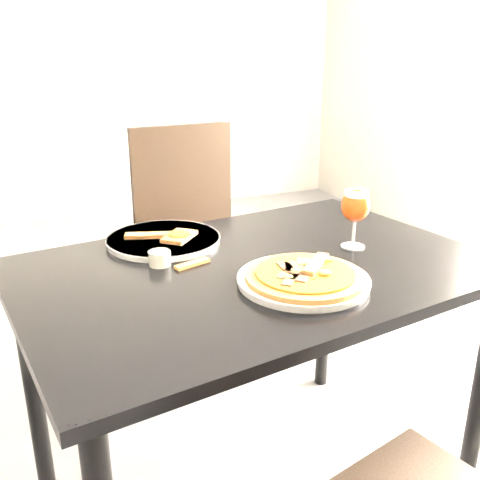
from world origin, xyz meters
name	(u,v)px	position (x,y,z in m)	size (l,w,h in m)	color
ground	(134,478)	(0.00, 0.00, 0.00)	(6.00, 6.00, 0.00)	#5B5B5D
dining_table	(256,296)	(0.33, -0.20, 0.66)	(1.30, 0.95, 0.75)	black
chair_far	(197,238)	(0.44, 0.61, 0.55)	(0.49, 0.49, 0.99)	black
plate_main	(303,280)	(0.38, -0.35, 0.76)	(0.31, 0.31, 0.02)	white
pizza	(305,275)	(0.38, -0.36, 0.78)	(0.28, 0.28, 0.03)	#9A6125
plate_second	(164,240)	(0.15, 0.06, 0.76)	(0.32, 0.32, 0.02)	white
crust_scraps	(169,236)	(0.17, 0.05, 0.77)	(0.21, 0.15, 0.02)	#9A6125
loose_crust	(192,264)	(0.17, -0.14, 0.75)	(0.10, 0.02, 0.01)	#9A6125
sauce_cup	(160,258)	(0.10, -0.10, 0.77)	(0.06, 0.06, 0.04)	silver
beer_glass	(356,206)	(0.63, -0.19, 0.87)	(0.08, 0.08, 0.17)	#B0B5B9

